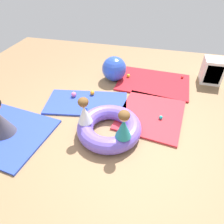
{
  "coord_description": "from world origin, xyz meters",
  "views": [
    {
      "loc": [
        0.72,
        -2.26,
        2.44
      ],
      "look_at": [
        0.11,
        0.22,
        0.31
      ],
      "focal_mm": 31.4,
      "sensor_mm": 36.0,
      "label": 1
    }
  ],
  "objects_px": {
    "child_in_white": "(84,111)",
    "play_ball_yellow": "(128,76)",
    "child_in_teal": "(124,125)",
    "play_ball_orange": "(92,93)",
    "play_ball_pink": "(74,94)",
    "inflatable_cushion": "(109,127)",
    "play_ball_teal": "(161,117)",
    "play_ball_blue": "(86,108)",
    "play_ball_red": "(182,77)",
    "exercise_ball_large": "(114,69)",
    "storage_cube": "(212,71)"
  },
  "relations": [
    {
      "from": "child_in_teal",
      "to": "storage_cube",
      "type": "xyz_separation_m",
      "value": [
        1.6,
        2.5,
        -0.23
      ]
    },
    {
      "from": "play_ball_orange",
      "to": "storage_cube",
      "type": "distance_m",
      "value": 2.81
    },
    {
      "from": "play_ball_orange",
      "to": "play_ball_blue",
      "type": "bearing_deg",
      "value": -86.25
    },
    {
      "from": "child_in_white",
      "to": "play_ball_yellow",
      "type": "distance_m",
      "value": 2.09
    },
    {
      "from": "play_ball_blue",
      "to": "play_ball_teal",
      "type": "xyz_separation_m",
      "value": [
        1.43,
        0.08,
        0.0
      ]
    },
    {
      "from": "child_in_teal",
      "to": "storage_cube",
      "type": "distance_m",
      "value": 2.98
    },
    {
      "from": "child_in_teal",
      "to": "play_ball_yellow",
      "type": "xyz_separation_m",
      "value": [
        -0.3,
        2.18,
        -0.43
      ]
    },
    {
      "from": "play_ball_orange",
      "to": "play_ball_teal",
      "type": "distance_m",
      "value": 1.53
    },
    {
      "from": "child_in_white",
      "to": "child_in_teal",
      "type": "xyz_separation_m",
      "value": [
        0.67,
        -0.17,
        0.01
      ]
    },
    {
      "from": "play_ball_orange",
      "to": "play_ball_red",
      "type": "relative_size",
      "value": 1.55
    },
    {
      "from": "play_ball_yellow",
      "to": "play_ball_orange",
      "type": "bearing_deg",
      "value": -123.46
    },
    {
      "from": "child_in_white",
      "to": "play_ball_pink",
      "type": "xyz_separation_m",
      "value": [
        -0.61,
        0.92,
        -0.41
      ]
    },
    {
      "from": "play_ball_pink",
      "to": "play_ball_teal",
      "type": "bearing_deg",
      "value": -8.89
    },
    {
      "from": "play_ball_pink",
      "to": "play_ball_orange",
      "type": "relative_size",
      "value": 1.11
    },
    {
      "from": "play_ball_pink",
      "to": "child_in_white",
      "type": "bearing_deg",
      "value": -56.53
    },
    {
      "from": "child_in_teal",
      "to": "storage_cube",
      "type": "height_order",
      "value": "child_in_teal"
    },
    {
      "from": "play_ball_pink",
      "to": "play_ball_orange",
      "type": "distance_m",
      "value": 0.39
    },
    {
      "from": "play_ball_orange",
      "to": "storage_cube",
      "type": "xyz_separation_m",
      "value": [
        2.52,
        1.25,
        0.19
      ]
    },
    {
      "from": "child_in_teal",
      "to": "play_ball_red",
      "type": "xyz_separation_m",
      "value": [
        0.98,
        2.44,
        -0.44
      ]
    },
    {
      "from": "play_ball_orange",
      "to": "play_ball_red",
      "type": "height_order",
      "value": "play_ball_orange"
    },
    {
      "from": "play_ball_orange",
      "to": "play_ball_yellow",
      "type": "bearing_deg",
      "value": 56.54
    },
    {
      "from": "play_ball_orange",
      "to": "play_ball_yellow",
      "type": "height_order",
      "value": "play_ball_orange"
    },
    {
      "from": "inflatable_cushion",
      "to": "child_in_teal",
      "type": "bearing_deg",
      "value": -42.41
    },
    {
      "from": "play_ball_orange",
      "to": "storage_cube",
      "type": "height_order",
      "value": "storage_cube"
    },
    {
      "from": "storage_cube",
      "to": "play_ball_pink",
      "type": "bearing_deg",
      "value": -153.93
    },
    {
      "from": "child_in_white",
      "to": "exercise_ball_large",
      "type": "bearing_deg",
      "value": 23.56
    },
    {
      "from": "play_ball_orange",
      "to": "play_ball_pink",
      "type": "bearing_deg",
      "value": -156.05
    },
    {
      "from": "child_in_white",
      "to": "play_ball_red",
      "type": "bearing_deg",
      "value": -11.15
    },
    {
      "from": "exercise_ball_large",
      "to": "play_ball_pink",
      "type": "bearing_deg",
      "value": -124.01
    },
    {
      "from": "child_in_white",
      "to": "child_in_teal",
      "type": "bearing_deg",
      "value": -79.78
    },
    {
      "from": "child_in_white",
      "to": "child_in_teal",
      "type": "relative_size",
      "value": 0.97
    },
    {
      "from": "child_in_white",
      "to": "play_ball_blue",
      "type": "relative_size",
      "value": 6.65
    },
    {
      "from": "inflatable_cushion",
      "to": "play_ball_teal",
      "type": "relative_size",
      "value": 15.47
    },
    {
      "from": "inflatable_cushion",
      "to": "play_ball_orange",
      "type": "bearing_deg",
      "value": 122.42
    },
    {
      "from": "play_ball_orange",
      "to": "inflatable_cushion",
      "type": "bearing_deg",
      "value": -57.58
    },
    {
      "from": "child_in_white",
      "to": "play_ball_blue",
      "type": "xyz_separation_m",
      "value": [
        -0.22,
        0.56,
        -0.42
      ]
    },
    {
      "from": "inflatable_cushion",
      "to": "storage_cube",
      "type": "relative_size",
      "value": 1.94
    },
    {
      "from": "play_ball_blue",
      "to": "play_ball_teal",
      "type": "relative_size",
      "value": 1.0
    },
    {
      "from": "inflatable_cushion",
      "to": "exercise_ball_large",
      "type": "relative_size",
      "value": 1.9
    },
    {
      "from": "play_ball_red",
      "to": "exercise_ball_large",
      "type": "bearing_deg",
      "value": -166.32
    },
    {
      "from": "storage_cube",
      "to": "play_ball_blue",
      "type": "bearing_deg",
      "value": -144.51
    },
    {
      "from": "child_in_teal",
      "to": "play_ball_pink",
      "type": "bearing_deg",
      "value": -135.98
    },
    {
      "from": "inflatable_cushion",
      "to": "play_ball_pink",
      "type": "bearing_deg",
      "value": 139.92
    },
    {
      "from": "play_ball_teal",
      "to": "play_ball_red",
      "type": "relative_size",
      "value": 1.13
    },
    {
      "from": "play_ball_teal",
      "to": "play_ball_yellow",
      "type": "relative_size",
      "value": 0.88
    },
    {
      "from": "child_in_white",
      "to": "play_ball_yellow",
      "type": "xyz_separation_m",
      "value": [
        0.37,
        2.01,
        -0.42
      ]
    },
    {
      "from": "play_ball_teal",
      "to": "inflatable_cushion",
      "type": "bearing_deg",
      "value": -146.97
    },
    {
      "from": "play_ball_red",
      "to": "exercise_ball_large",
      "type": "relative_size",
      "value": 0.11
    },
    {
      "from": "inflatable_cushion",
      "to": "play_ball_blue",
      "type": "distance_m",
      "value": 0.76
    },
    {
      "from": "child_in_white",
      "to": "play_ball_red",
      "type": "height_order",
      "value": "child_in_white"
    }
  ]
}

